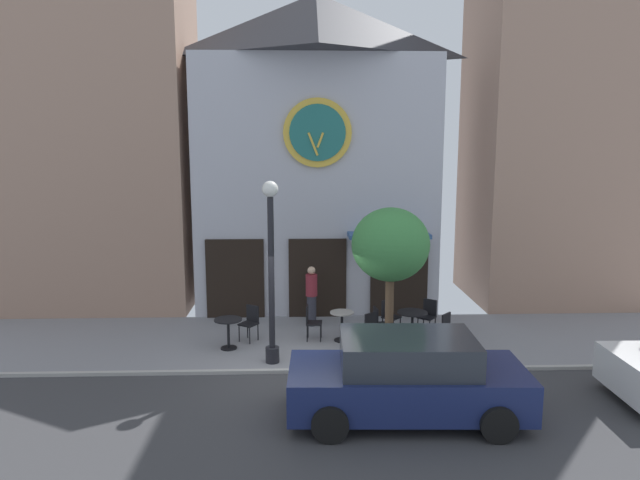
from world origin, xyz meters
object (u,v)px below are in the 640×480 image
object	(u,v)px
street_tree	(391,246)
parked_car_navy	(407,378)
cafe_table_center_right	(412,320)
cafe_chair_corner	(379,322)
cafe_table_leftmost	(342,322)
cafe_chair_mid_row	(442,327)
cafe_table_center	(228,328)
cafe_chair_by_entrance	(428,314)
cafe_chair_left_end	(311,320)
cafe_chair_right_end	(389,314)
cafe_chair_facing_wall	(368,327)
street_lamp	(271,272)
pedestrian_maroon	(312,295)
cafe_chair_near_tree	(250,320)

from	to	relation	value
street_tree	parked_car_navy	world-z (taller)	street_tree
cafe_table_center_right	cafe_chair_corner	bearing A→B (deg)	-177.72
cafe_table_leftmost	cafe_chair_mid_row	size ratio (longest dim) A/B	0.85
cafe_table_center	cafe_chair_by_entrance	xyz separation A→B (m)	(5.17, 1.04, 0.00)
parked_car_navy	cafe_chair_left_end	bearing A→B (deg)	111.11
street_tree	cafe_chair_right_end	world-z (taller)	street_tree
cafe_chair_facing_wall	parked_car_navy	distance (m)	3.76
cafe_chair_facing_wall	cafe_chair_by_entrance	size ratio (longest dim) A/B	1.00
cafe_chair_corner	street_lamp	bearing A→B (deg)	-153.64
cafe_chair_by_entrance	pedestrian_maroon	world-z (taller)	pedestrian_maroon
cafe_table_leftmost	pedestrian_maroon	size ratio (longest dim) A/B	0.46
cafe_chair_left_end	street_lamp	bearing A→B (deg)	-121.21
parked_car_navy	cafe_chair_facing_wall	bearing A→B (deg)	94.19
cafe_chair_right_end	pedestrian_maroon	size ratio (longest dim) A/B	0.54
cafe_table_center	parked_car_navy	world-z (taller)	parked_car_navy
street_tree	cafe_table_leftmost	world-z (taller)	street_tree
street_tree	cafe_chair_mid_row	size ratio (longest dim) A/B	3.94
parked_car_navy	cafe_chair_corner	bearing A→B (deg)	89.15
cafe_chair_right_end	parked_car_navy	size ratio (longest dim) A/B	0.21
street_tree	cafe_chair_by_entrance	xyz separation A→B (m)	(1.30, 1.62, -2.13)
cafe_chair_facing_wall	pedestrian_maroon	size ratio (longest dim) A/B	0.54
cafe_table_leftmost	cafe_chair_facing_wall	distance (m)	0.79
cafe_table_center	cafe_chair_corner	distance (m)	3.79
cafe_chair_mid_row	cafe_chair_right_end	distance (m)	1.65
cafe_chair_right_end	parked_car_navy	xyz separation A→B (m)	(-0.41, -4.82, 0.23)
cafe_table_leftmost	cafe_chair_facing_wall	world-z (taller)	cafe_chair_facing_wall
parked_car_navy	cafe_table_center	bearing A→B (deg)	134.70
cafe_chair_right_end	cafe_chair_facing_wall	bearing A→B (deg)	-122.39
cafe_table_center_right	cafe_chair_corner	xyz separation A→B (m)	(-0.85, -0.03, -0.03)
street_lamp	cafe_table_center	size ratio (longest dim) A/B	5.56
street_lamp	cafe_table_leftmost	size ratio (longest dim) A/B	5.50
cafe_chair_near_tree	cafe_chair_mid_row	bearing A→B (deg)	-8.78
cafe_table_center	cafe_chair_facing_wall	xyz separation A→B (m)	(3.44, -0.01, 0.00)
cafe_chair_by_entrance	parked_car_navy	world-z (taller)	parked_car_navy
cafe_table_center_right	pedestrian_maroon	xyz separation A→B (m)	(-2.54, 1.37, 0.30)
cafe_chair_near_tree	street_tree	bearing A→B (deg)	-19.44
cafe_table_leftmost	cafe_chair_by_entrance	xyz separation A→B (m)	(2.34, 0.55, 0.03)
cafe_chair_left_end	cafe_chair_facing_wall	size ratio (longest dim) A/B	1.00
cafe_table_center_right	street_tree	bearing A→B (deg)	-127.25
street_lamp	cafe_chair_facing_wall	world-z (taller)	street_lamp
cafe_chair_mid_row	cafe_chair_left_end	size ratio (longest dim) A/B	1.00
cafe_chair_right_end	cafe_table_leftmost	bearing A→B (deg)	-155.90
cafe_chair_by_entrance	cafe_table_center_right	bearing A→B (deg)	-131.28
street_lamp	street_tree	xyz separation A→B (m)	(2.75, 0.36, 0.53)
cafe_chair_left_end	cafe_chair_facing_wall	world-z (taller)	same
street_lamp	cafe_chair_mid_row	bearing A→B (deg)	11.10
cafe_chair_mid_row	cafe_chair_by_entrance	world-z (taller)	same
cafe_table_center	cafe_chair_mid_row	distance (m)	5.27
cafe_table_leftmost	cafe_chair_left_end	xyz separation A→B (m)	(-0.79, 0.09, 0.03)
cafe_table_leftmost	cafe_chair_facing_wall	bearing A→B (deg)	-39.34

